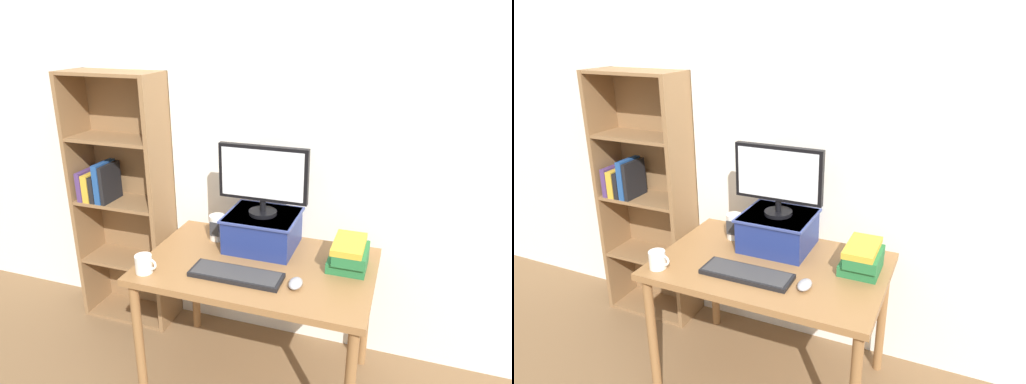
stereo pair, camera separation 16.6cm
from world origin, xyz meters
The scene contains 11 objects.
ground_plane centered at (0.00, 0.00, 0.00)m, with size 12.00×12.00×0.00m, color brown.
back_wall centered at (0.00, 0.50, 1.30)m, with size 7.00×0.08×2.60m.
desk centered at (0.00, 0.00, 0.66)m, with size 1.18×0.75×0.75m.
bookshelf_unit centered at (-1.05, 0.35, 0.84)m, with size 0.62×0.28×1.65m.
riser_box centered at (-0.04, 0.19, 0.85)m, with size 0.39×0.35×0.20m.
computer_monitor centered at (-0.04, 0.19, 1.15)m, with size 0.49×0.15×0.38m.
keyboard centered at (-0.06, -0.16, 0.76)m, with size 0.46×0.15×0.02m.
computer_mouse centered at (0.24, -0.15, 0.76)m, with size 0.06×0.10×0.04m.
book_stack centered at (0.45, 0.11, 0.82)m, with size 0.19×0.26×0.14m.
coffee_mug centered at (-0.50, -0.27, 0.79)m, with size 0.11×0.08×0.09m.
desk_speaker centered at (-0.31, 0.19, 0.82)m, with size 0.09×0.09×0.15m.
Camera 1 is at (0.67, -1.97, 1.91)m, focal length 32.00 mm.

